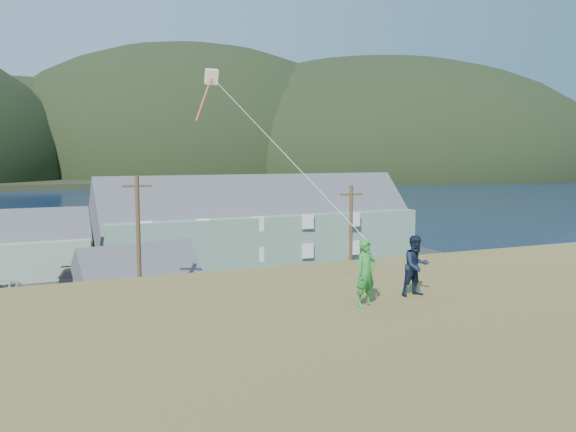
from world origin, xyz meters
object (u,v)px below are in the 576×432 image
object	(u,v)px
wharf	(46,248)
lodge	(262,224)
kite_flyer_green	(366,273)
shed_palegreen_far	(25,247)
shed_white	(141,287)
kite_flyer_navy	(416,266)

from	to	relation	value
wharf	lodge	world-z (taller)	lodge
kite_flyer_green	shed_palegreen_far	bearing A→B (deg)	87.60
shed_white	lodge	bearing A→B (deg)	34.72
wharf	shed_palegreen_far	bearing A→B (deg)	-95.85
lodge	kite_flyer_navy	world-z (taller)	lodge
shed_white	kite_flyer_green	size ratio (longest dim) A/B	5.17
lodge	shed_white	world-z (taller)	lodge
lodge	shed_palegreen_far	distance (m)	21.92
lodge	kite_flyer_navy	bearing A→B (deg)	-107.34
wharf	kite_flyer_navy	world-z (taller)	kite_flyer_navy
shed_white	kite_flyer_navy	distance (m)	25.89
kite_flyer_green	wharf	bearing A→B (deg)	82.91
wharf	lodge	bearing A→B (deg)	-42.05
wharf	kite_flyer_green	size ratio (longest dim) A/B	15.39
shed_white	shed_palegreen_far	distance (m)	19.63
kite_flyer_green	kite_flyer_navy	bearing A→B (deg)	-2.82
shed_palegreen_far	wharf	bearing A→B (deg)	81.76
kite_flyer_green	kite_flyer_navy	distance (m)	1.84
wharf	shed_white	bearing A→B (deg)	-79.23
wharf	kite_flyer_green	bearing A→B (deg)	-81.74
kite_flyer_navy	wharf	bearing A→B (deg)	98.44
wharf	lodge	xyz separation A→B (m)	(20.10, -18.13, 3.84)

